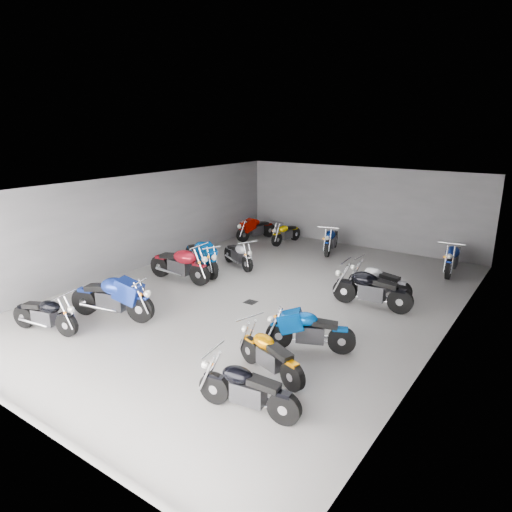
{
  "coord_description": "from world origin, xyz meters",
  "views": [
    {
      "loc": [
        6.96,
        -10.18,
        4.84
      ],
      "look_at": [
        -0.57,
        0.58,
        1.0
      ],
      "focal_mm": 32.0,
      "sensor_mm": 36.0,
      "label": 1
    }
  ],
  "objects_px": {
    "motorcycle_left_e": "(201,257)",
    "motorcycle_back_b": "(286,233)",
    "motorcycle_left_b": "(113,297)",
    "motorcycle_right_a": "(247,389)",
    "drain_grate": "(251,302)",
    "motorcycle_right_c": "(309,330)",
    "motorcycle_back_f": "(453,258)",
    "motorcycle_back_c": "(331,240)",
    "motorcycle_right_f": "(379,281)",
    "motorcycle_back_a": "(256,229)",
    "motorcycle_left_f": "(238,255)",
    "motorcycle_right_b": "(269,354)",
    "motorcycle_left_d": "(180,264)",
    "motorcycle_right_e": "(371,289)",
    "motorcycle_left_a": "(45,314)"
  },
  "relations": [
    {
      "from": "motorcycle_left_f",
      "to": "motorcycle_right_a",
      "type": "relative_size",
      "value": 0.91
    },
    {
      "from": "motorcycle_back_c",
      "to": "motorcycle_back_f",
      "type": "xyz_separation_m",
      "value": [
        4.45,
        -0.01,
        0.03
      ]
    },
    {
      "from": "motorcycle_left_a",
      "to": "motorcycle_back_a",
      "type": "relative_size",
      "value": 0.96
    },
    {
      "from": "motorcycle_left_d",
      "to": "motorcycle_back_b",
      "type": "xyz_separation_m",
      "value": [
        0.28,
        5.96,
        -0.11
      ]
    },
    {
      "from": "motorcycle_left_b",
      "to": "motorcycle_back_c",
      "type": "height_order",
      "value": "motorcycle_left_b"
    },
    {
      "from": "motorcycle_left_a",
      "to": "motorcycle_right_e",
      "type": "xyz_separation_m",
      "value": [
        5.8,
        5.92,
        0.07
      ]
    },
    {
      "from": "drain_grate",
      "to": "motorcycle_left_d",
      "type": "relative_size",
      "value": 0.14
    },
    {
      "from": "motorcycle_left_d",
      "to": "motorcycle_back_c",
      "type": "height_order",
      "value": "motorcycle_left_d"
    },
    {
      "from": "motorcycle_right_c",
      "to": "motorcycle_right_f",
      "type": "bearing_deg",
      "value": -24.9
    },
    {
      "from": "motorcycle_right_a",
      "to": "motorcycle_back_c",
      "type": "bearing_deg",
      "value": 9.75
    },
    {
      "from": "motorcycle_left_b",
      "to": "motorcycle_right_a",
      "type": "xyz_separation_m",
      "value": [
        5.15,
        -1.26,
        -0.11
      ]
    },
    {
      "from": "drain_grate",
      "to": "motorcycle_right_b",
      "type": "xyz_separation_m",
      "value": [
        2.54,
        -2.91,
        0.45
      ]
    },
    {
      "from": "motorcycle_right_c",
      "to": "motorcycle_back_c",
      "type": "height_order",
      "value": "motorcycle_back_c"
    },
    {
      "from": "motorcycle_left_b",
      "to": "motorcycle_back_c",
      "type": "distance_m",
      "value": 9.08
    },
    {
      "from": "motorcycle_back_a",
      "to": "motorcycle_back_c",
      "type": "xyz_separation_m",
      "value": [
        3.55,
        0.03,
        0.01
      ]
    },
    {
      "from": "motorcycle_right_e",
      "to": "motorcycle_left_d",
      "type": "bearing_deg",
      "value": 99.39
    },
    {
      "from": "motorcycle_left_a",
      "to": "motorcycle_right_c",
      "type": "xyz_separation_m",
      "value": [
        5.6,
        2.8,
        0.02
      ]
    },
    {
      "from": "drain_grate",
      "to": "motorcycle_right_b",
      "type": "bearing_deg",
      "value": -48.8
    },
    {
      "from": "motorcycle_left_d",
      "to": "motorcycle_right_f",
      "type": "xyz_separation_m",
      "value": [
        5.62,
        2.35,
        -0.1
      ]
    },
    {
      "from": "motorcycle_right_b",
      "to": "motorcycle_back_c",
      "type": "xyz_separation_m",
      "value": [
        -3.01,
        8.91,
        0.05
      ]
    },
    {
      "from": "motorcycle_left_b",
      "to": "motorcycle_right_c",
      "type": "distance_m",
      "value": 5.11
    },
    {
      "from": "motorcycle_left_e",
      "to": "motorcycle_right_a",
      "type": "height_order",
      "value": "motorcycle_left_e"
    },
    {
      "from": "motorcycle_left_d",
      "to": "motorcycle_right_a",
      "type": "height_order",
      "value": "motorcycle_left_d"
    },
    {
      "from": "motorcycle_left_d",
      "to": "motorcycle_right_e",
      "type": "relative_size",
      "value": 1.06
    },
    {
      "from": "motorcycle_back_b",
      "to": "motorcycle_back_f",
      "type": "distance_m",
      "value": 6.59
    },
    {
      "from": "drain_grate",
      "to": "motorcycle_back_b",
      "type": "relative_size",
      "value": 0.17
    },
    {
      "from": "motorcycle_right_e",
      "to": "motorcycle_right_c",
      "type": "bearing_deg",
      "value": 172.22
    },
    {
      "from": "motorcycle_right_a",
      "to": "motorcycle_right_e",
      "type": "xyz_separation_m",
      "value": [
        -0.03,
        5.74,
        0.06
      ]
    },
    {
      "from": "drain_grate",
      "to": "motorcycle_right_e",
      "type": "bearing_deg",
      "value": 28.74
    },
    {
      "from": "drain_grate",
      "to": "motorcycle_right_b",
      "type": "distance_m",
      "value": 3.89
    },
    {
      "from": "motorcycle_left_f",
      "to": "drain_grate",
      "type": "bearing_deg",
      "value": 67.71
    },
    {
      "from": "drain_grate",
      "to": "motorcycle_back_f",
      "type": "bearing_deg",
      "value": 56.31
    },
    {
      "from": "motorcycle_left_b",
      "to": "motorcycle_right_c",
      "type": "height_order",
      "value": "motorcycle_left_b"
    },
    {
      "from": "motorcycle_right_a",
      "to": "motorcycle_back_a",
      "type": "height_order",
      "value": "motorcycle_back_a"
    },
    {
      "from": "motorcycle_right_a",
      "to": "motorcycle_right_b",
      "type": "xyz_separation_m",
      "value": [
        -0.36,
        1.25,
        -0.01
      ]
    },
    {
      "from": "motorcycle_right_c",
      "to": "motorcycle_back_f",
      "type": "xyz_separation_m",
      "value": [
        1.31,
        7.53,
        0.05
      ]
    },
    {
      "from": "motorcycle_right_e",
      "to": "motorcycle_back_f",
      "type": "relative_size",
      "value": 1.0
    },
    {
      "from": "motorcycle_right_e",
      "to": "motorcycle_right_a",
      "type": "bearing_deg",
      "value": 176.01
    },
    {
      "from": "motorcycle_left_e",
      "to": "motorcycle_back_b",
      "type": "relative_size",
      "value": 1.18
    },
    {
      "from": "motorcycle_right_a",
      "to": "motorcycle_right_c",
      "type": "distance_m",
      "value": 2.62
    },
    {
      "from": "drain_grate",
      "to": "motorcycle_right_c",
      "type": "relative_size",
      "value": 0.17
    },
    {
      "from": "motorcycle_left_f",
      "to": "motorcycle_back_a",
      "type": "height_order",
      "value": "motorcycle_back_a"
    },
    {
      "from": "motorcycle_left_a",
      "to": "motorcycle_right_f",
      "type": "xyz_separation_m",
      "value": [
        5.66,
        6.88,
        0.0
      ]
    },
    {
      "from": "motorcycle_back_a",
      "to": "motorcycle_left_a",
      "type": "bearing_deg",
      "value": 113.09
    },
    {
      "from": "motorcycle_right_c",
      "to": "motorcycle_back_a",
      "type": "distance_m",
      "value": 10.06
    },
    {
      "from": "motorcycle_left_a",
      "to": "motorcycle_left_d",
      "type": "height_order",
      "value": "motorcycle_left_d"
    },
    {
      "from": "motorcycle_left_d",
      "to": "motorcycle_right_a",
      "type": "bearing_deg",
      "value": 49.35
    },
    {
      "from": "motorcycle_right_a",
      "to": "motorcycle_right_f",
      "type": "height_order",
      "value": "motorcycle_right_a"
    },
    {
      "from": "motorcycle_back_f",
      "to": "motorcycle_right_f",
      "type": "bearing_deg",
      "value": 65.2
    },
    {
      "from": "motorcycle_left_a",
      "to": "motorcycle_back_a",
      "type": "xyz_separation_m",
      "value": [
        -1.09,
        10.31,
        0.03
      ]
    }
  ]
}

